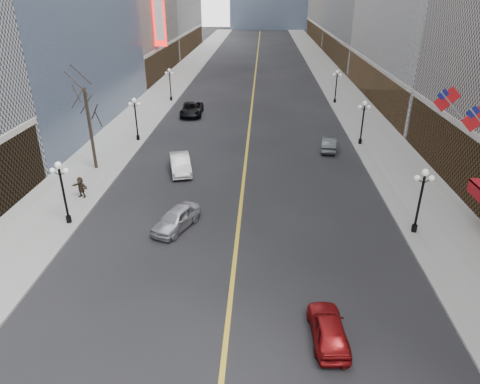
# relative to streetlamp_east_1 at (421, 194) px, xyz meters

# --- Properties ---
(sidewalk_east) EXTENTS (6.00, 230.00, 0.15)m
(sidewalk_east) POSITION_rel_streetlamp_east_1_xyz_m (2.20, 40.00, -2.83)
(sidewalk_east) COLOR gray
(sidewalk_east) RESTS_ON ground
(sidewalk_west) EXTENTS (6.00, 230.00, 0.15)m
(sidewalk_west) POSITION_rel_streetlamp_east_1_xyz_m (-25.80, 40.00, -2.83)
(sidewalk_west) COLOR gray
(sidewalk_west) RESTS_ON ground
(lane_line) EXTENTS (0.25, 200.00, 0.02)m
(lane_line) POSITION_rel_streetlamp_east_1_xyz_m (-11.80, 50.00, -2.89)
(lane_line) COLOR gold
(lane_line) RESTS_ON ground
(streetlamp_east_1) EXTENTS (1.26, 0.44, 4.52)m
(streetlamp_east_1) POSITION_rel_streetlamp_east_1_xyz_m (0.00, 0.00, 0.00)
(streetlamp_east_1) COLOR black
(streetlamp_east_1) RESTS_ON sidewalk_east
(streetlamp_east_2) EXTENTS (1.26, 0.44, 4.52)m
(streetlamp_east_2) POSITION_rel_streetlamp_east_1_xyz_m (0.00, 18.00, 0.00)
(streetlamp_east_2) COLOR black
(streetlamp_east_2) RESTS_ON sidewalk_east
(streetlamp_east_3) EXTENTS (1.26, 0.44, 4.52)m
(streetlamp_east_3) POSITION_rel_streetlamp_east_1_xyz_m (0.00, 36.00, 0.00)
(streetlamp_east_3) COLOR black
(streetlamp_east_3) RESTS_ON sidewalk_east
(streetlamp_west_1) EXTENTS (1.26, 0.44, 4.52)m
(streetlamp_west_1) POSITION_rel_streetlamp_east_1_xyz_m (-23.60, 0.00, 0.00)
(streetlamp_west_1) COLOR black
(streetlamp_west_1) RESTS_ON sidewalk_west
(streetlamp_west_2) EXTENTS (1.26, 0.44, 4.52)m
(streetlamp_west_2) POSITION_rel_streetlamp_east_1_xyz_m (-23.60, 18.00, 0.00)
(streetlamp_west_2) COLOR black
(streetlamp_west_2) RESTS_ON sidewalk_west
(streetlamp_west_3) EXTENTS (1.26, 0.44, 4.52)m
(streetlamp_west_3) POSITION_rel_streetlamp_east_1_xyz_m (-23.60, 36.00, 0.00)
(streetlamp_west_3) COLOR black
(streetlamp_west_3) RESTS_ON sidewalk_west
(flag_4) EXTENTS (2.87, 0.12, 2.87)m
(flag_4) POSITION_rel_streetlamp_east_1_xyz_m (3.51, 2.00, 4.39)
(flag_4) COLOR #B2B2B7
(flag_4) RESTS_ON ground
(flag_5) EXTENTS (2.87, 0.12, 2.87)m
(flag_5) POSITION_rel_streetlamp_east_1_xyz_m (3.51, 7.00, 4.39)
(flag_5) COLOR #B2B2B7
(flag_5) RESTS_ON ground
(theatre_marquee) EXTENTS (2.00, 0.55, 12.00)m
(theatre_marquee) POSITION_rel_streetlamp_east_1_xyz_m (-27.68, 50.00, 9.10)
(theatre_marquee) COLOR red
(theatre_marquee) RESTS_ON ground
(tree_west_far) EXTENTS (3.60, 3.60, 7.92)m
(tree_west_far) POSITION_rel_streetlamp_east_1_xyz_m (-25.30, 10.00, 3.34)
(tree_west_far) COLOR #2D231C
(tree_west_far) RESTS_ON sidewalk_west
(car_nb_near) EXTENTS (3.29, 4.65, 1.47)m
(car_nb_near) POSITION_rel_streetlamp_east_1_xyz_m (-16.03, -0.15, -2.17)
(car_nb_near) COLOR #B3B4BB
(car_nb_near) RESTS_ON ground
(car_nb_mid) EXTENTS (2.83, 5.04, 1.57)m
(car_nb_mid) POSITION_rel_streetlamp_east_1_xyz_m (-17.52, 9.77, -2.11)
(car_nb_mid) COLOR silver
(car_nb_mid) RESTS_ON ground
(car_nb_far) EXTENTS (2.92, 5.88, 1.60)m
(car_nb_far) POSITION_rel_streetlamp_east_1_xyz_m (-19.41, 28.61, -2.10)
(car_nb_far) COLOR black
(car_nb_far) RESTS_ON ground
(car_sb_mid) EXTENTS (1.78, 4.00, 1.34)m
(car_sb_mid) POSITION_rel_streetlamp_east_1_xyz_m (-7.06, -10.00, -2.23)
(car_sb_mid) COLOR maroon
(car_sb_mid) RESTS_ON ground
(car_sb_far) EXTENTS (2.02, 4.27, 1.35)m
(car_sb_far) POSITION_rel_streetlamp_east_1_xyz_m (-3.52, 16.24, -2.23)
(car_sb_far) COLOR #414648
(car_sb_far) RESTS_ON ground
(ped_west_far) EXTENTS (1.60, 1.00, 1.67)m
(ped_west_far) POSITION_rel_streetlamp_east_1_xyz_m (-24.23, 3.99, -1.92)
(ped_west_far) COLOR #2D2519
(ped_west_far) RESTS_ON sidewalk_west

